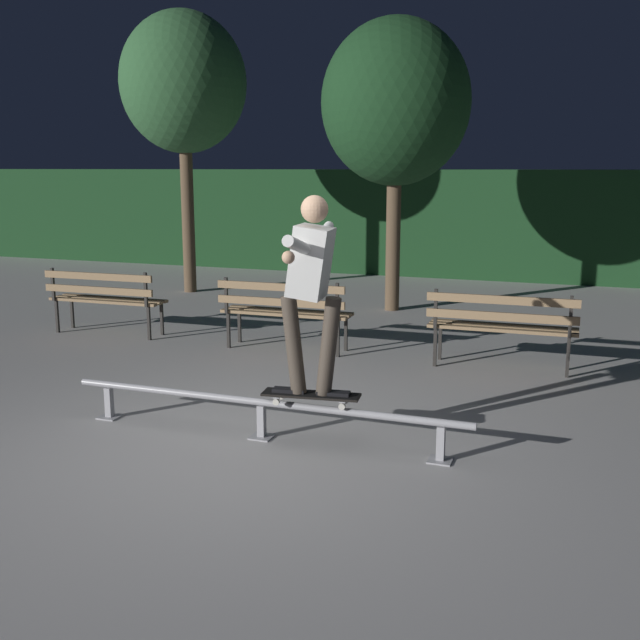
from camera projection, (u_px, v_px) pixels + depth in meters
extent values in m
plane|color=#ADAAA8|center=(246.00, 450.00, 5.93)|extent=(90.00, 90.00, 0.00)
cube|color=#193D1E|center=(467.00, 223.00, 15.27)|extent=(24.00, 1.20, 2.14)
cylinder|color=#9E9EA3|center=(261.00, 402.00, 6.14)|extent=(3.48, 0.06, 0.06)
cube|color=#9E9EA3|center=(109.00, 403.00, 6.67)|extent=(0.06, 0.06, 0.27)
cube|color=#9E9EA3|center=(110.00, 417.00, 6.69)|extent=(0.18, 0.18, 0.01)
cube|color=#9E9EA3|center=(262.00, 422.00, 6.17)|extent=(0.06, 0.06, 0.27)
cube|color=#9E9EA3|center=(262.00, 437.00, 6.20)|extent=(0.18, 0.18, 0.01)
cube|color=#9E9EA3|center=(441.00, 444.00, 5.67)|extent=(0.06, 0.06, 0.27)
cube|color=#9E9EA3|center=(440.00, 460.00, 5.70)|extent=(0.18, 0.18, 0.01)
cube|color=black|center=(311.00, 395.00, 5.97)|extent=(0.80, 0.30, 0.02)
cube|color=black|center=(311.00, 393.00, 5.97)|extent=(0.78, 0.29, 0.00)
cube|color=#9E9EA3|center=(344.00, 399.00, 5.92)|extent=(0.07, 0.18, 0.02)
cube|color=#9E9EA3|center=(279.00, 395.00, 6.03)|extent=(0.07, 0.18, 0.02)
cylinder|color=beige|center=(342.00, 406.00, 5.85)|extent=(0.06, 0.04, 0.05)
cylinder|color=beige|center=(346.00, 400.00, 6.00)|extent=(0.06, 0.04, 0.05)
cylinder|color=beige|center=(276.00, 402.00, 5.96)|extent=(0.06, 0.04, 0.05)
cylinder|color=beige|center=(282.00, 396.00, 6.11)|extent=(0.06, 0.04, 0.05)
cube|color=black|center=(333.00, 393.00, 5.92)|extent=(0.27, 0.13, 0.03)
cube|color=black|center=(289.00, 390.00, 6.00)|extent=(0.27, 0.13, 0.03)
cylinder|color=#473D33|center=(328.00, 347.00, 5.86)|extent=(0.22, 0.15, 0.79)
cylinder|color=#473D33|center=(294.00, 345.00, 5.92)|extent=(0.22, 0.15, 0.79)
cube|color=silver|center=(311.00, 262.00, 5.76)|extent=(0.38, 0.40, 0.57)
cylinder|color=silver|center=(298.00, 246.00, 5.36)|extent=(0.16, 0.61, 0.21)
cylinder|color=silver|center=(322.00, 236.00, 6.09)|extent=(0.16, 0.61, 0.21)
sphere|color=tan|center=(288.00, 257.00, 5.10)|extent=(0.09, 0.09, 0.09)
sphere|color=tan|center=(329.00, 239.00, 6.37)|extent=(0.09, 0.09, 0.09)
sphere|color=tan|center=(315.00, 209.00, 5.67)|extent=(0.21, 0.21, 0.21)
cube|color=#282623|center=(162.00, 319.00, 9.95)|extent=(0.04, 0.04, 0.44)
cube|color=#282623|center=(149.00, 323.00, 9.65)|extent=(0.04, 0.04, 0.44)
cube|color=#282623|center=(146.00, 290.00, 9.53)|extent=(0.04, 0.04, 0.44)
cube|color=#282623|center=(72.00, 312.00, 10.40)|extent=(0.04, 0.04, 0.44)
cube|color=#282623|center=(57.00, 316.00, 10.10)|extent=(0.04, 0.04, 0.44)
cube|color=#282623|center=(53.00, 284.00, 9.97)|extent=(0.04, 0.04, 0.44)
cube|color=#937551|center=(114.00, 298.00, 10.11)|extent=(1.60, 0.13, 0.04)
cube|color=#937551|center=(108.00, 300.00, 9.98)|extent=(1.60, 0.13, 0.04)
cube|color=#937551|center=(102.00, 302.00, 9.85)|extent=(1.60, 0.13, 0.04)
cube|color=#937551|center=(98.00, 290.00, 9.75)|extent=(1.60, 0.07, 0.09)
cube|color=#937551|center=(97.00, 276.00, 9.71)|extent=(1.60, 0.07, 0.09)
cube|color=#282623|center=(346.00, 333.00, 9.09)|extent=(0.04, 0.04, 0.44)
cube|color=#282623|center=(338.00, 339.00, 8.79)|extent=(0.04, 0.04, 0.44)
cube|color=#282623|center=(337.00, 302.00, 8.67)|extent=(0.04, 0.04, 0.44)
cube|color=#282623|center=(239.00, 325.00, 9.53)|extent=(0.04, 0.04, 0.44)
cube|color=#282623|center=(228.00, 330.00, 9.24)|extent=(0.04, 0.04, 0.44)
cube|color=#282623|center=(226.00, 295.00, 9.11)|extent=(0.04, 0.04, 0.44)
cube|color=#937551|center=(291.00, 310.00, 9.25)|extent=(1.60, 0.13, 0.04)
cube|color=#937551|center=(287.00, 312.00, 9.12)|extent=(1.60, 0.13, 0.04)
cube|color=#937551|center=(282.00, 315.00, 8.99)|extent=(1.60, 0.13, 0.04)
cube|color=#937551|center=(280.00, 302.00, 8.89)|extent=(1.60, 0.07, 0.09)
cube|color=#937551|center=(280.00, 287.00, 8.85)|extent=(1.60, 0.07, 0.09)
cube|color=#282623|center=(568.00, 350.00, 8.23)|extent=(0.04, 0.04, 0.44)
cube|color=#282623|center=(568.00, 357.00, 7.93)|extent=(0.04, 0.04, 0.44)
cube|color=#282623|center=(571.00, 317.00, 7.81)|extent=(0.04, 0.04, 0.44)
cube|color=#282623|center=(440.00, 341.00, 8.67)|extent=(0.04, 0.04, 0.44)
cube|color=#282623|center=(435.00, 347.00, 8.37)|extent=(0.04, 0.04, 0.44)
cube|color=#282623|center=(436.00, 309.00, 8.25)|extent=(0.04, 0.04, 0.44)
cube|color=#937551|center=(503.00, 325.00, 8.38)|extent=(1.60, 0.13, 0.04)
cube|color=#937551|center=(502.00, 328.00, 8.25)|extent=(1.60, 0.13, 0.04)
cube|color=#937551|center=(501.00, 330.00, 8.12)|extent=(1.60, 0.13, 0.04)
cube|color=#937551|center=(501.00, 317.00, 8.03)|extent=(1.60, 0.07, 0.09)
cube|color=#937551|center=(502.00, 300.00, 7.99)|extent=(1.60, 0.07, 0.09)
cylinder|color=brown|center=(188.00, 216.00, 13.22)|extent=(0.22, 0.22, 2.68)
ellipsoid|color=#2D5B33|center=(183.00, 82.00, 12.77)|extent=(2.14, 2.14, 2.36)
cylinder|color=brown|center=(393.00, 240.00, 11.54)|extent=(0.22, 0.22, 2.18)
ellipsoid|color=#193D1E|center=(396.00, 102.00, 11.13)|extent=(2.21, 2.21, 2.43)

